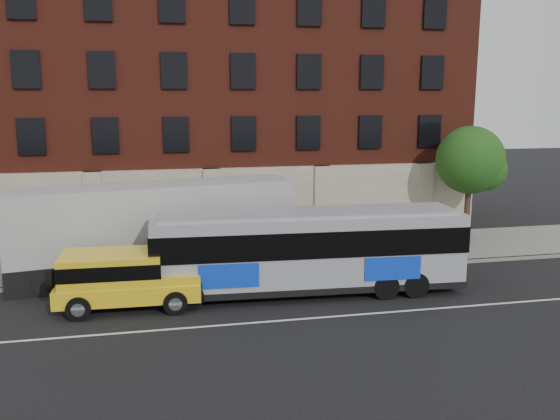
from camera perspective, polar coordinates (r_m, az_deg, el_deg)
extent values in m
plane|color=black|center=(21.10, -3.29, -11.27)|extent=(120.00, 120.00, 0.00)
cube|color=gray|center=(29.54, -5.89, -4.58)|extent=(60.00, 6.00, 0.15)
cube|color=gray|center=(26.68, -5.22, -6.29)|extent=(60.00, 0.25, 0.15)
cube|color=silver|center=(21.56, -3.49, -10.76)|extent=(60.00, 0.12, 0.01)
cube|color=maroon|center=(36.43, -7.47, 10.40)|extent=(30.00, 10.00, 15.00)
cube|color=beige|center=(31.84, -6.50, 0.38)|extent=(30.00, 0.35, 4.00)
cube|color=beige|center=(31.78, -17.32, -0.08)|extent=(0.90, 0.55, 4.00)
cube|color=beige|center=(31.74, -6.49, 0.35)|extent=(0.90, 0.55, 4.00)
cube|color=beige|center=(32.82, 4.00, 0.75)|extent=(0.90, 0.55, 4.00)
cube|color=beige|center=(34.91, 13.52, 1.09)|extent=(0.90, 0.55, 4.00)
cube|color=black|center=(31.86, -22.64, 6.51)|extent=(1.30, 0.20, 1.80)
cube|color=black|center=(31.40, -16.32, 6.86)|extent=(1.30, 0.20, 1.80)
cube|color=black|center=(31.32, -9.88, 7.13)|extent=(1.30, 0.20, 1.80)
cube|color=black|center=(31.64, -3.48, 7.31)|extent=(1.30, 0.20, 1.80)
cube|color=black|center=(32.33, 2.72, 7.39)|extent=(1.30, 0.20, 1.80)
cube|color=black|center=(33.37, 8.59, 7.40)|extent=(1.30, 0.20, 1.80)
cube|color=black|center=(34.74, 14.06, 7.33)|extent=(1.30, 0.20, 1.80)
cube|color=black|center=(31.82, -23.07, 12.25)|extent=(1.30, 0.20, 1.80)
cube|color=black|center=(31.35, -16.64, 12.69)|extent=(1.30, 0.20, 1.80)
cube|color=black|center=(31.28, -10.08, 12.98)|extent=(1.30, 0.20, 1.80)
cube|color=black|center=(31.59, -3.55, 13.11)|extent=(1.30, 0.20, 1.80)
cube|color=black|center=(32.28, 2.77, 13.07)|extent=(1.30, 0.20, 1.80)
cube|color=black|center=(33.33, 8.76, 12.89)|extent=(1.30, 0.20, 1.80)
cube|color=black|center=(34.70, 14.31, 12.61)|extent=(1.30, 0.20, 1.80)
cube|color=black|center=(31.63, -16.98, 18.49)|extent=(1.30, 0.20, 1.80)
cube|color=black|center=(31.56, -10.28, 18.80)|extent=(1.30, 0.20, 1.80)
cube|color=black|center=(31.87, -3.63, 18.87)|extent=(1.30, 0.20, 1.80)
cube|color=black|center=(32.55, 2.82, 18.71)|extent=(1.30, 0.20, 1.80)
cube|color=black|center=(33.59, 8.92, 18.36)|extent=(1.30, 0.20, 1.80)
cube|color=black|center=(34.95, 14.58, 17.85)|extent=(1.30, 0.20, 1.80)
cube|color=black|center=(32.64, -25.15, -1.06)|extent=(2.60, 0.15, 2.80)
cube|color=black|center=(31.77, -14.58, -0.67)|extent=(2.60, 0.15, 2.80)
cube|color=black|center=(32.01, -3.80, -0.24)|extent=(2.60, 0.15, 2.80)
cube|color=black|center=(33.36, 6.46, 0.17)|extent=(2.60, 0.15, 2.80)
cylinder|color=slate|center=(27.01, -23.59, -4.39)|extent=(0.07, 0.07, 2.50)
cube|color=white|center=(26.67, -23.78, -2.81)|extent=(0.30, 0.03, 0.40)
cube|color=white|center=(26.79, -23.70, -3.85)|extent=(0.30, 0.03, 0.35)
cylinder|color=#37261B|center=(33.72, 17.41, -0.33)|extent=(0.32, 0.32, 3.00)
sphere|color=#194112|center=(33.29, 17.70, 4.57)|extent=(3.60, 3.60, 3.60)
sphere|color=#194112|center=(33.36, 19.03, 3.64)|extent=(2.20, 2.20, 2.20)
sphere|color=#194112|center=(33.40, 16.42, 3.97)|extent=(2.00, 2.00, 2.00)
cube|color=#9899A1|center=(24.11, 2.74, -3.80)|extent=(12.51, 3.22, 2.94)
cube|color=black|center=(24.50, 2.71, -6.89)|extent=(12.57, 3.27, 0.26)
cube|color=#9899A1|center=(23.77, 2.77, -0.25)|extent=(11.88, 2.88, 0.12)
cube|color=black|center=(23.99, 2.75, -2.67)|extent=(12.60, 3.31, 1.03)
cube|color=blue|center=(22.58, -4.90, -6.30)|extent=(2.27, 0.16, 0.93)
cube|color=blue|center=(26.26, 8.80, -3.90)|extent=(2.27, 0.16, 0.93)
cylinder|color=black|center=(22.92, -8.54, -8.15)|extent=(1.05, 0.36, 1.03)
cylinder|color=black|center=(25.14, -8.58, -6.41)|extent=(1.05, 0.36, 1.03)
cylinder|color=black|center=(24.15, 10.06, -7.20)|extent=(1.05, 0.36, 1.03)
cylinder|color=black|center=(26.26, 8.42, -5.65)|extent=(1.05, 0.36, 1.03)
cylinder|color=black|center=(24.57, 12.82, -6.99)|extent=(1.05, 0.36, 1.03)
cylinder|color=black|center=(26.65, 10.98, -5.48)|extent=(1.05, 0.36, 1.03)
cube|color=yellow|center=(23.56, -14.19, -7.33)|extent=(5.37, 2.37, 0.66)
cube|color=yellow|center=(23.35, -15.78, -5.30)|extent=(3.71, 2.28, 1.11)
cube|color=black|center=(23.34, -15.79, -5.17)|extent=(3.76, 2.32, 0.55)
cube|color=yellow|center=(23.33, -9.75, -6.04)|extent=(1.72, 2.15, 0.33)
cube|color=black|center=(23.48, -7.63, -7.00)|extent=(0.12, 1.77, 0.61)
cylinder|color=black|center=(23.80, -21.06, -6.30)|extent=(0.27, 0.85, 0.84)
cylinder|color=black|center=(22.55, -9.95, -8.73)|extent=(0.89, 0.34, 0.88)
cylinder|color=silver|center=(22.55, -9.95, -8.73)|extent=(0.50, 0.35, 0.49)
cylinder|color=black|center=(24.60, -9.97, -7.04)|extent=(0.89, 0.34, 0.88)
cylinder|color=silver|center=(24.60, -9.97, -7.04)|extent=(0.50, 0.35, 0.49)
cylinder|color=black|center=(22.83, -18.68, -8.92)|extent=(0.89, 0.34, 0.88)
cylinder|color=silver|center=(22.83, -18.68, -8.92)|extent=(0.50, 0.35, 0.49)
cylinder|color=black|center=(24.86, -17.95, -7.23)|extent=(0.89, 0.34, 0.88)
cylinder|color=silver|center=(24.86, -17.95, -7.23)|extent=(0.50, 0.35, 0.49)
cube|color=black|center=(27.39, -11.79, -4.95)|extent=(12.58, 4.57, 1.13)
cube|color=#B6B5B2|center=(26.90, -11.96, -0.74)|extent=(12.59, 4.61, 2.98)
cylinder|color=black|center=(25.92, -21.49, -6.55)|extent=(1.06, 0.46, 1.03)
cylinder|color=black|center=(28.19, -21.54, -5.16)|extent=(1.06, 0.46, 1.03)
cylinder|color=black|center=(25.94, -18.75, -6.35)|extent=(1.06, 0.46, 1.03)
cylinder|color=black|center=(28.21, -19.03, -4.98)|extent=(1.06, 0.46, 1.03)
cylinder|color=black|center=(27.06, -4.22, -5.06)|extent=(1.06, 0.46, 1.03)
cylinder|color=black|center=(29.24, -5.63, -3.85)|extent=(1.06, 0.46, 1.03)
cylinder|color=black|center=(27.44, -1.76, -4.80)|extent=(1.06, 0.46, 1.03)
cylinder|color=black|center=(29.59, -3.33, -3.63)|extent=(1.06, 0.46, 1.03)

